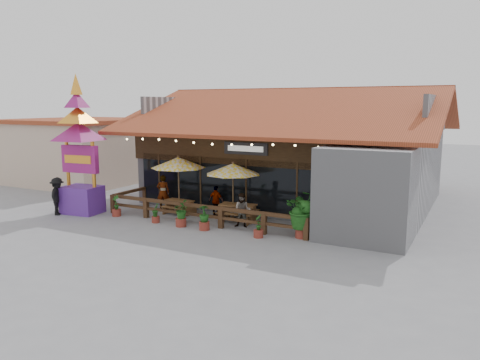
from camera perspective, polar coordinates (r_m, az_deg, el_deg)
The scene contains 19 objects.
ground at distance 20.15m, azimuth -0.36°, elevation -5.73°, with size 100.00×100.00×0.00m, color gray.
restaurant_building at distance 25.57m, azimuth 7.14°, elevation 2.43°, with size 15.50×14.73×6.09m.
patio_railing at distance 20.91m, azimuth -6.18°, elevation -3.50°, with size 10.00×2.60×0.92m.
neighbor_building at distance 33.61m, azimuth -18.45°, elevation 3.53°, with size 8.40×8.40×4.22m.
umbrella_left at distance 22.43m, azimuth -7.53°, elevation 2.09°, with size 3.13×3.13×2.80m.
umbrella_right at distance 20.87m, azimuth -0.87°, elevation 1.32°, with size 2.89×2.89×2.67m.
picnic_table_left at distance 22.60m, azimuth -7.38°, elevation -2.99°, with size 1.46×1.28×0.67m.
picnic_table_right at distance 20.97m, azimuth -0.25°, elevation -3.66°, with size 1.79×1.61×0.78m.
thai_sign_tower at distance 23.39m, azimuth -19.06°, elevation 5.19°, with size 2.87×2.87×7.11m.
tropical_plant at distance 18.44m, azimuth 7.63°, elevation -3.67°, with size 1.84×1.79×1.94m.
diner_a at distance 23.61m, azimuth -9.35°, elevation -1.47°, with size 0.63×0.41×1.73m, color #3D2913.
diner_b at distance 19.90m, azimuth 0.31°, elevation -3.73°, with size 0.72×0.56×1.48m, color #3D2913.
diner_c at distance 22.07m, azimuth -2.91°, elevation -2.54°, with size 0.83×0.34×1.41m, color #3D2913.
pedestrian at distance 23.75m, azimuth -21.36°, elevation -1.85°, with size 1.16×0.67×1.80m, color black.
planter_a at distance 22.70m, azimuth -14.85°, elevation -3.23°, with size 0.41×0.41×1.01m.
planter_b at distance 21.10m, azimuth -10.26°, elevation -4.09°, with size 0.36×0.36×0.87m.
planter_c at distance 20.22m, azimuth -7.24°, elevation -3.91°, with size 0.89×0.90×1.12m.
planter_d at distance 19.59m, azimuth -4.38°, elevation -4.63°, with size 0.57×0.57×1.07m.
planter_e at distance 18.50m, azimuth 2.26°, elevation -5.83°, with size 0.39×0.40×0.95m.
Camera 1 is at (9.16, -17.17, 5.20)m, focal length 35.00 mm.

